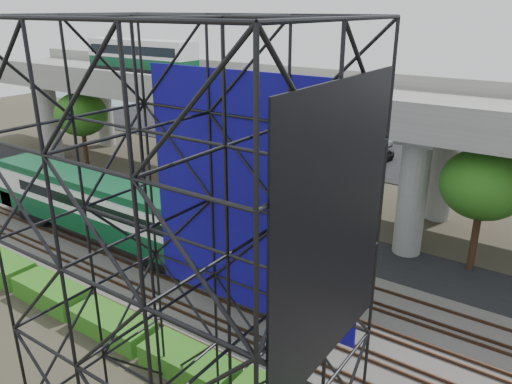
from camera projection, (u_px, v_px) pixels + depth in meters
The scene contains 13 objects.
ground at pixel (161, 289), 28.59m from camera, with size 140.00×140.00×0.00m, color #474233.
ballast_bed at pixel (185, 274), 30.10m from camera, with size 90.00×12.00×0.20m, color slate.
service_road at pixel (263, 227), 36.67m from camera, with size 90.00×5.00×0.08m, color black.
parking_lot at pixel (382, 154), 54.79m from camera, with size 90.00×18.00×0.08m, color black.
harbor_water at pixel (439, 119), 71.77m from camera, with size 140.00×40.00×0.03m, color #3F5367.
rail_tracks at pixel (185, 271), 30.03m from camera, with size 90.00×9.52×0.16m.
commuter_train at pixel (120, 211), 32.02m from camera, with size 29.30×3.06×4.30m.
overpass at pixel (289, 103), 38.74m from camera, with size 80.00×12.00×12.40m.
scaffold_tower at pixel (189, 288), 14.64m from camera, with size 9.36×6.36×15.00m.
hedge_strip at pixel (113, 324), 24.54m from camera, with size 34.60×1.80×1.20m.
trees at pixel (255, 130), 41.60m from camera, with size 40.94×16.94×7.69m.
suv at pixel (90, 176), 45.48m from camera, with size 2.05×4.45×1.24m, color black.
parked_cars at pixel (393, 150), 53.71m from camera, with size 35.20×9.70×1.31m.
Camera 1 is at (18.60, -17.34, 15.21)m, focal length 35.00 mm.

